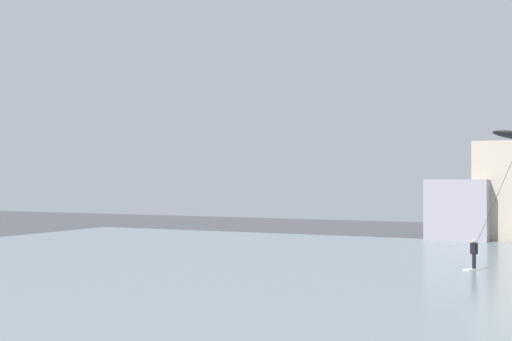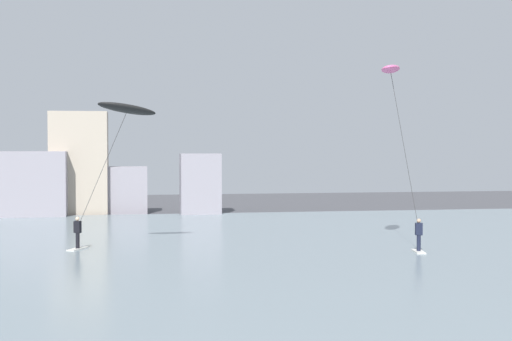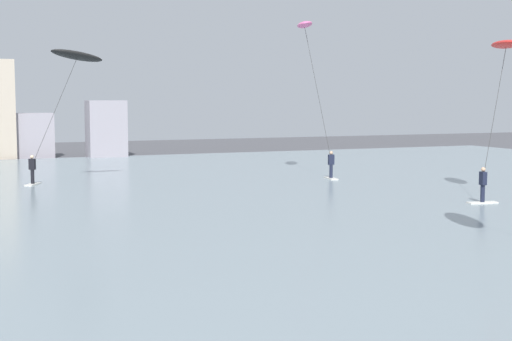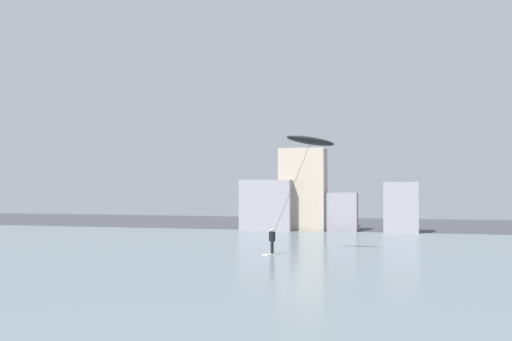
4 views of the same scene
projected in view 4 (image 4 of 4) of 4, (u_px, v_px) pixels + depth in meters
The scene contains 3 objects.
water_bay at pixel (299, 275), 29.95m from camera, with size 84.00×52.00×0.10m, color gray.
far_shore_buildings at pixel (314, 199), 57.09m from camera, with size 16.32×4.73×7.91m.
kitesurfer_black at pixel (306, 152), 37.11m from camera, with size 4.58×1.90×7.64m.
Camera 4 is at (4.99, 1.24, 4.67)m, focal length 42.23 mm.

